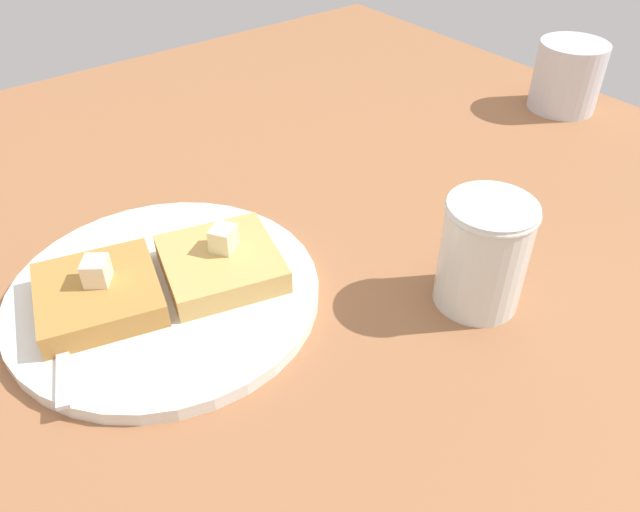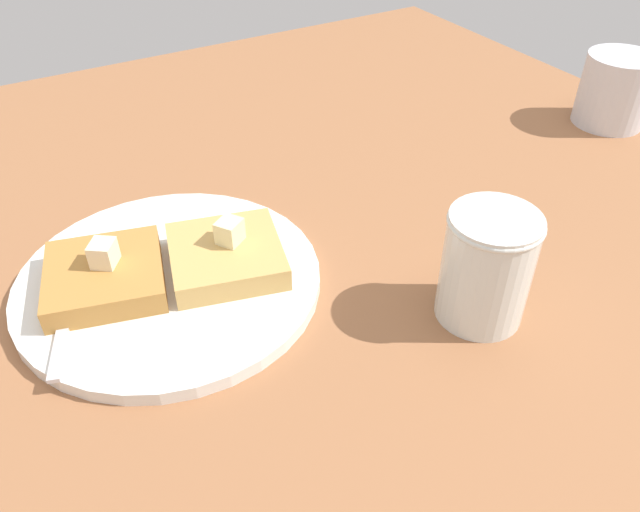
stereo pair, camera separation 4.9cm
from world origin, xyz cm
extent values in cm
cube|color=#97613D|center=(0.00, 0.00, 1.22)|extent=(123.26, 123.26, 2.44)
cylinder|color=white|center=(-3.31, 9.86, 3.02)|extent=(25.33, 25.33, 1.16)
torus|color=#2C3A3B|center=(-3.31, 9.86, 3.19)|extent=(25.33, 25.33, 0.80)
cube|color=#B37B39|center=(-8.08, 11.12, 4.63)|extent=(11.23, 11.30, 2.07)
cube|color=tan|center=(1.47, 8.60, 4.63)|extent=(11.23, 11.30, 2.07)
cube|color=#F9E8C2|center=(-7.70, 11.34, 6.67)|extent=(2.67, 2.71, 2.03)
cube|color=#F3E9B1|center=(2.15, 9.00, 6.67)|extent=(2.70, 2.64, 2.03)
cube|color=silver|center=(-12.41, 7.49, 3.77)|extent=(4.21, 9.72, 0.36)
cube|color=silver|center=(-10.26, 13.51, 3.77)|extent=(3.01, 3.38, 0.36)
cube|color=silver|center=(-10.03, 16.62, 3.77)|extent=(1.38, 3.12, 0.36)
cube|color=silver|center=(-9.51, 16.43, 3.77)|extent=(1.38, 3.12, 0.36)
cube|color=silver|center=(-8.99, 16.25, 3.77)|extent=(1.38, 3.12, 0.36)
cube|color=silver|center=(-8.47, 16.06, 3.77)|extent=(1.38, 3.12, 0.36)
cylinder|color=#542411|center=(16.89, -5.75, 5.70)|extent=(6.32, 6.32, 6.53)
cylinder|color=silver|center=(16.89, -5.75, 7.09)|extent=(6.87, 6.87, 9.31)
torus|color=silver|center=(16.89, -5.75, 11.30)|extent=(7.09, 7.09, 0.50)
cylinder|color=silver|center=(53.50, 12.10, 6.62)|extent=(8.28, 8.28, 8.36)
camera|label=1|loc=(-16.55, -28.16, 37.16)|focal=35.00mm
camera|label=2|loc=(-12.52, -30.89, 37.16)|focal=35.00mm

